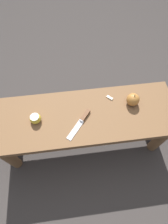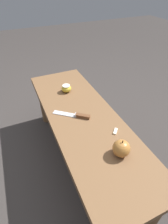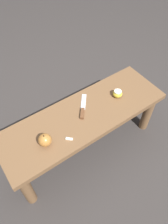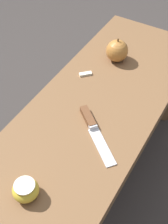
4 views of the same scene
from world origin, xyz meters
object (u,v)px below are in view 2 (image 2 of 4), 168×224
object	(u,v)px
wooden_bench	(83,126)
knife	(77,115)
apple_whole	(121,148)
apple_cut	(67,88)

from	to	relation	value
wooden_bench	knife	bearing A→B (deg)	64.25
wooden_bench	apple_whole	size ratio (longest dim) A/B	12.95
wooden_bench	knife	world-z (taller)	knife
knife	apple_cut	bearing A→B (deg)	-58.16
apple_whole	apple_cut	xyz separation A→B (m)	(0.62, 0.05, -0.02)
knife	apple_whole	world-z (taller)	apple_whole
knife	apple_cut	size ratio (longest dim) A/B	2.81
wooden_bench	knife	xyz separation A→B (m)	(0.02, 0.03, 0.09)
apple_whole	apple_cut	distance (m)	0.62
wooden_bench	apple_cut	bearing A→B (deg)	-0.43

